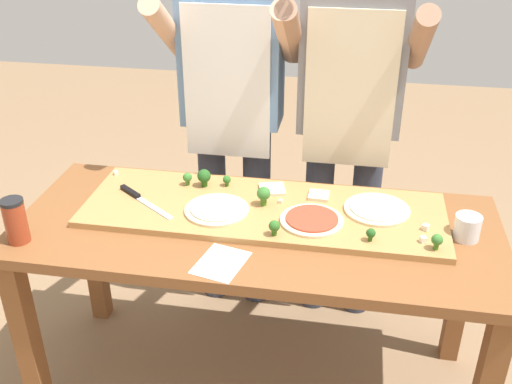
% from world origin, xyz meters
% --- Properties ---
extents(ground_plane, '(8.00, 8.00, 0.00)m').
position_xyz_m(ground_plane, '(0.00, 0.00, 0.00)').
color(ground_plane, '#896B4C').
extents(prep_table, '(1.67, 0.70, 0.75)m').
position_xyz_m(prep_table, '(0.00, 0.00, 0.64)').
color(prep_table, brown).
rests_on(prep_table, ground).
extents(cutting_board, '(1.28, 0.43, 0.02)m').
position_xyz_m(cutting_board, '(0.01, 0.08, 0.76)').
color(cutting_board, '#B27F47').
rests_on(cutting_board, prep_table).
extents(chefs_knife, '(0.26, 0.20, 0.02)m').
position_xyz_m(chefs_knife, '(-0.45, 0.06, 0.77)').
color(chefs_knife, '#B7BABF').
rests_on(chefs_knife, cutting_board).
extents(pizza_whole_tomato_red, '(0.22, 0.22, 0.02)m').
position_xyz_m(pizza_whole_tomato_red, '(0.19, 0.01, 0.78)').
color(pizza_whole_tomato_red, beige).
rests_on(pizza_whole_tomato_red, cutting_board).
extents(pizza_whole_cheese_artichoke, '(0.23, 0.23, 0.02)m').
position_xyz_m(pizza_whole_cheese_artichoke, '(-0.15, 0.03, 0.78)').
color(pizza_whole_cheese_artichoke, beige).
rests_on(pizza_whole_cheese_artichoke, cutting_board).
extents(pizza_whole_white_garlic, '(0.23, 0.23, 0.02)m').
position_xyz_m(pizza_whole_white_garlic, '(0.41, 0.13, 0.78)').
color(pizza_whole_white_garlic, beige).
rests_on(pizza_whole_white_garlic, cutting_board).
extents(pizza_slice_center, '(0.08, 0.08, 0.01)m').
position_xyz_m(pizza_slice_center, '(0.20, 0.19, 0.77)').
color(pizza_slice_center, beige).
rests_on(pizza_slice_center, cutting_board).
extents(pizza_slice_near_right, '(0.11, 0.11, 0.01)m').
position_xyz_m(pizza_slice_near_right, '(0.02, 0.21, 0.77)').
color(pizza_slice_near_right, beige).
rests_on(pizza_slice_near_right, cutting_board).
extents(broccoli_floret_back_mid, '(0.04, 0.04, 0.05)m').
position_xyz_m(broccoli_floret_back_mid, '(0.59, -0.09, 0.80)').
color(broccoli_floret_back_mid, '#3F7220').
rests_on(broccoli_floret_back_mid, cutting_board).
extents(broccoli_floret_back_left, '(0.05, 0.05, 0.07)m').
position_xyz_m(broccoli_floret_back_left, '(0.01, 0.10, 0.81)').
color(broccoli_floret_back_left, '#3F7220').
rests_on(broccoli_floret_back_left, cutting_board).
extents(broccoli_floret_center_left, '(0.03, 0.03, 0.05)m').
position_xyz_m(broccoli_floret_center_left, '(-0.30, 0.20, 0.80)').
color(broccoli_floret_center_left, '#3F7220').
rests_on(broccoli_floret_center_left, cutting_board).
extents(broccoli_floret_center_right, '(0.04, 0.04, 0.05)m').
position_xyz_m(broccoli_floret_center_right, '(0.07, -0.09, 0.80)').
color(broccoli_floret_center_right, '#366618').
rests_on(broccoli_floret_center_right, cutting_board).
extents(broccoli_floret_back_right, '(0.05, 0.05, 0.07)m').
position_xyz_m(broccoli_floret_back_right, '(-0.24, 0.20, 0.81)').
color(broccoli_floret_back_right, '#2C5915').
rests_on(broccoli_floret_back_right, cutting_board).
extents(broccoli_floret_front_left, '(0.03, 0.03, 0.04)m').
position_xyz_m(broccoli_floret_front_left, '(-0.15, 0.22, 0.79)').
color(broccoli_floret_front_left, '#366618').
rests_on(broccoli_floret_front_left, cutting_board).
extents(broccoli_floret_front_right, '(0.03, 0.03, 0.04)m').
position_xyz_m(broccoli_floret_front_right, '(0.38, -0.07, 0.80)').
color(broccoli_floret_front_right, '#2C5915').
rests_on(broccoli_floret_front_right, cutting_board).
extents(cheese_crumble_a, '(0.02, 0.02, 0.01)m').
position_xyz_m(cheese_crumble_a, '(0.07, 0.12, 0.77)').
color(cheese_crumble_a, white).
rests_on(cheese_crumble_a, cutting_board).
extents(cheese_crumble_b, '(0.03, 0.03, 0.02)m').
position_xyz_m(cheese_crumble_b, '(0.57, 0.03, 0.78)').
color(cheese_crumble_b, silver).
rests_on(cheese_crumble_b, cutting_board).
extents(cheese_crumble_c, '(0.02, 0.02, 0.02)m').
position_xyz_m(cheese_crumble_c, '(-0.60, 0.24, 0.78)').
color(cheese_crumble_c, white).
rests_on(cheese_crumble_c, cutting_board).
extents(cheese_crumble_d, '(0.03, 0.03, 0.02)m').
position_xyz_m(cheese_crumble_d, '(0.55, -0.05, 0.78)').
color(cheese_crumble_d, white).
rests_on(cheese_crumble_d, cutting_board).
extents(flour_cup, '(0.09, 0.09, 0.09)m').
position_xyz_m(flour_cup, '(0.70, 0.03, 0.78)').
color(flour_cup, white).
rests_on(flour_cup, prep_table).
extents(sauce_jar, '(0.07, 0.07, 0.15)m').
position_xyz_m(sauce_jar, '(-0.75, -0.24, 0.82)').
color(sauce_jar, '#99381E').
rests_on(sauce_jar, prep_table).
extents(recipe_note, '(0.17, 0.20, 0.00)m').
position_xyz_m(recipe_note, '(-0.07, -0.24, 0.75)').
color(recipe_note, white).
rests_on(recipe_note, prep_table).
extents(cook_left, '(0.54, 0.39, 1.67)m').
position_xyz_m(cook_left, '(-0.20, 0.54, 1.00)').
color(cook_left, '#333847').
rests_on(cook_left, ground).
extents(cook_right, '(0.54, 0.39, 1.67)m').
position_xyz_m(cook_right, '(0.28, 0.54, 1.00)').
color(cook_right, '#333847').
rests_on(cook_right, ground).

